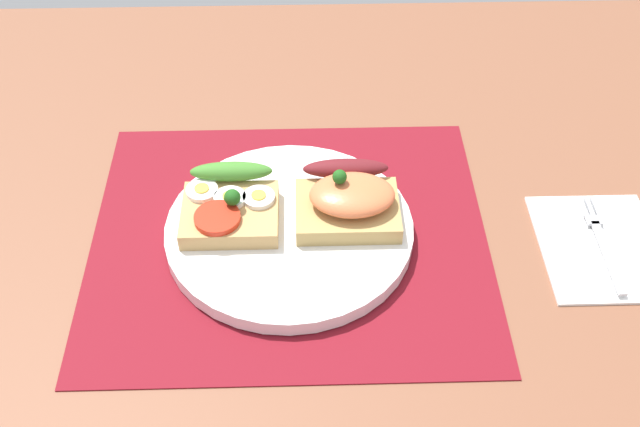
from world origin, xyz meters
TOP-DOWN VIEW (x-y plane):
  - ground_plane at (0.00, 0.00)cm, footprint 120.00×90.00cm
  - placemat at (0.00, 0.00)cm, footprint 38.89×34.10cm
  - plate at (0.00, 0.00)cm, footprint 24.23×24.23cm
  - sandwich_egg_tomato at (-5.75, 1.43)cm, footprint 9.32×9.24cm
  - sandwich_salmon at (5.85, 1.43)cm, footprint 10.05×9.10cm
  - napkin at (30.29, -2.19)cm, footprint 11.71×14.19cm
  - fork at (30.40, -1.78)cm, footprint 1.62×12.99cm

SIDE VIEW (x-z plane):
  - ground_plane at x=0.00cm, z-range -3.20..0.00cm
  - placemat at x=0.00cm, z-range 0.00..0.30cm
  - napkin at x=30.29cm, z-range 0.00..0.60cm
  - fork at x=30.40cm, z-range 0.60..0.92cm
  - plate at x=0.00cm, z-range 0.30..1.82cm
  - sandwich_egg_tomato at x=-5.75cm, z-range 1.24..5.24cm
  - sandwich_salmon at x=5.85cm, z-range 1.03..6.57cm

